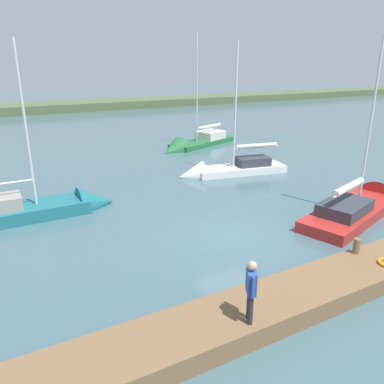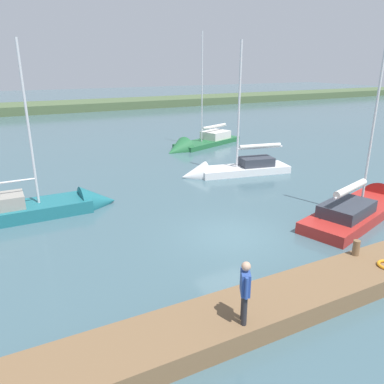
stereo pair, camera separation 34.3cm
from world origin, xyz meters
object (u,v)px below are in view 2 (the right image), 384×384
object	(u,v)px
mooring_post_near	(356,248)
sailboat_inner_slip	(229,171)
person_on_dock	(245,288)
sailboat_behind_pier	(197,145)
sailboat_far_left	(45,210)
sailboat_near_dock	(365,210)

from	to	relation	value
mooring_post_near	sailboat_inner_slip	xyz separation A→B (m)	(-2.62, -12.21, -0.66)
sailboat_inner_slip	person_on_dock	xyz separation A→B (m)	(8.12, 13.42, 1.39)
sailboat_behind_pier	person_on_dock	xyz separation A→B (m)	(10.27, 21.85, 1.47)
sailboat_behind_pier	sailboat_inner_slip	size ratio (longest dim) A/B	1.15
sailboat_far_left	sailboat_near_dock	xyz separation A→B (m)	(-13.95, 6.87, -0.10)
sailboat_far_left	sailboat_behind_pier	bearing A→B (deg)	36.10
sailboat_behind_pier	sailboat_inner_slip	world-z (taller)	sailboat_behind_pier
sailboat_near_dock	person_on_dock	distance (m)	11.68
sailboat_far_left	sailboat_behind_pier	xyz separation A→B (m)	(-13.69, -10.15, -0.07)
sailboat_near_dock	sailboat_behind_pier	bearing A→B (deg)	73.87
mooring_post_near	sailboat_far_left	distance (m)	13.79
sailboat_inner_slip	person_on_dock	bearing A→B (deg)	69.67
sailboat_far_left	sailboat_near_dock	world-z (taller)	sailboat_near_dock
sailboat_far_left	person_on_dock	distance (m)	12.27
sailboat_behind_pier	sailboat_near_dock	size ratio (longest dim) A/B	1.15
mooring_post_near	sailboat_inner_slip	bearing A→B (deg)	-102.12
sailboat_behind_pier	sailboat_far_left	bearing A→B (deg)	15.85
mooring_post_near	sailboat_behind_pier	bearing A→B (deg)	-103.01
sailboat_inner_slip	person_on_dock	size ratio (longest dim) A/B	5.21
sailboat_behind_pier	sailboat_near_dock	world-z (taller)	sailboat_behind_pier
sailboat_near_dock	person_on_dock	bearing A→B (deg)	-172.40
sailboat_far_left	sailboat_behind_pier	distance (m)	17.04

